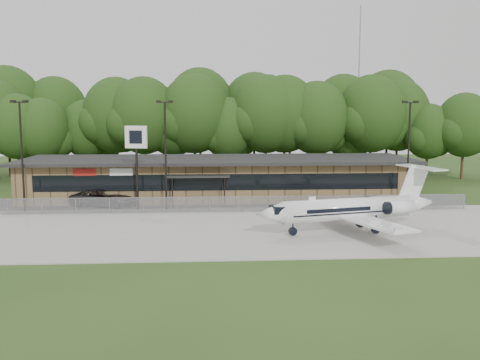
{
  "coord_description": "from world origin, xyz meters",
  "views": [
    {
      "loc": [
        -1.23,
        -33.15,
        9.23
      ],
      "look_at": [
        1.62,
        12.0,
        3.41
      ],
      "focal_mm": 40.0,
      "sensor_mm": 36.0,
      "label": 1
    }
  ],
  "objects": [
    {
      "name": "fence",
      "position": [
        0.0,
        15.0,
        0.78
      ],
      "size": [
        46.0,
        0.04,
        1.52
      ],
      "color": "gray",
      "rests_on": "ground"
    },
    {
      "name": "parking_lot",
      "position": [
        0.0,
        19.5,
        0.03
      ],
      "size": [
        50.0,
        9.0,
        0.06
      ],
      "primitive_type": "cube",
      "color": "#383835",
      "rests_on": "ground"
    },
    {
      "name": "ground",
      "position": [
        0.0,
        0.0,
        0.0
      ],
      "size": [
        160.0,
        160.0,
        0.0
      ],
      "primitive_type": "plane",
      "color": "#254418",
      "rests_on": "ground"
    },
    {
      "name": "business_jet",
      "position": [
        9.89,
        6.32,
        1.8
      ],
      "size": [
        14.85,
        13.36,
        5.03
      ],
      "rotation": [
        0.0,
        0.0,
        0.24
      ],
      "color": "white",
      "rests_on": "ground"
    },
    {
      "name": "radio_mast",
      "position": [
        22.0,
        48.0,
        12.5
      ],
      "size": [
        0.2,
        0.2,
        25.0
      ],
      "primitive_type": "cylinder",
      "color": "gray",
      "rests_on": "ground"
    },
    {
      "name": "pole_sign",
      "position": [
        -7.71,
        16.8,
        6.05
      ],
      "size": [
        2.08,
        0.64,
        7.91
      ],
      "rotation": [
        0.0,
        0.0,
        -0.2
      ],
      "color": "black",
      "rests_on": "ground"
    },
    {
      "name": "treeline",
      "position": [
        0.0,
        42.0,
        7.5
      ],
      "size": [
        72.0,
        12.0,
        15.0
      ],
      "primitive_type": null,
      "color": "#1E3C13",
      "rests_on": "ground"
    },
    {
      "name": "suv",
      "position": [
        -11.27,
        18.99,
        0.87
      ],
      "size": [
        6.76,
        4.31,
        1.74
      ],
      "primitive_type": "imported",
      "rotation": [
        0.0,
        0.0,
        1.33
      ],
      "color": "#2D2C2F",
      "rests_on": "ground"
    },
    {
      "name": "terminal",
      "position": [
        -0.0,
        23.94,
        2.18
      ],
      "size": [
        41.0,
        11.65,
        4.3
      ],
      "color": "brown",
      "rests_on": "ground"
    },
    {
      "name": "light_pole_mid",
      "position": [
        -5.0,
        16.5,
        5.98
      ],
      "size": [
        1.55,
        0.3,
        10.23
      ],
      "color": "black",
      "rests_on": "ground"
    },
    {
      "name": "apron",
      "position": [
        0.0,
        8.0,
        0.04
      ],
      "size": [
        64.0,
        18.0,
        0.08
      ],
      "primitive_type": "cube",
      "color": "#9E9B93",
      "rests_on": "ground"
    },
    {
      "name": "light_pole_right",
      "position": [
        18.0,
        16.5,
        5.98
      ],
      "size": [
        1.55,
        0.3,
        10.23
      ],
      "color": "black",
      "rests_on": "ground"
    },
    {
      "name": "light_pole_left",
      "position": [
        -18.0,
        16.5,
        5.98
      ],
      "size": [
        1.55,
        0.3,
        10.23
      ],
      "color": "black",
      "rests_on": "ground"
    }
  ]
}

